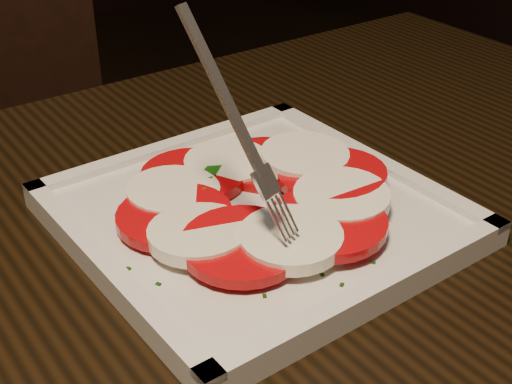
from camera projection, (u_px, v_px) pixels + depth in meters
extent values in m
cube|color=black|center=(205.00, 337.00, 0.48)|extent=(1.22, 0.83, 0.04)
cylinder|color=black|center=(383.00, 263.00, 1.18)|extent=(0.06, 0.06, 0.71)
cylinder|color=black|center=(109.00, 278.00, 1.39)|extent=(0.04, 0.04, 0.41)
cube|color=silver|center=(256.00, 217.00, 0.56)|extent=(0.28, 0.28, 0.01)
cylinder|color=#BB040D|center=(267.00, 164.00, 0.60)|extent=(0.09, 0.09, 0.01)
cylinder|color=white|center=(227.00, 164.00, 0.60)|extent=(0.07, 0.07, 0.01)
cylinder|color=#BB040D|center=(194.00, 176.00, 0.58)|extent=(0.09, 0.09, 0.01)
cylinder|color=white|center=(173.00, 193.00, 0.56)|extent=(0.07, 0.07, 0.01)
cylinder|color=#BB040D|center=(174.00, 216.00, 0.53)|extent=(0.09, 0.09, 0.01)
cylinder|color=white|center=(199.00, 234.00, 0.50)|extent=(0.07, 0.07, 0.01)
cylinder|color=#BB040D|center=(242.00, 245.00, 0.49)|extent=(0.09, 0.09, 0.01)
cylinder|color=white|center=(291.00, 239.00, 0.49)|extent=(0.07, 0.07, 0.01)
cylinder|color=#BB040D|center=(327.00, 222.00, 0.51)|extent=(0.09, 0.09, 0.01)
cylinder|color=white|center=(342.00, 197.00, 0.54)|extent=(0.07, 0.07, 0.02)
cylinder|color=#BB040D|center=(332.00, 175.00, 0.56)|extent=(0.09, 0.09, 0.01)
cylinder|color=white|center=(305.00, 157.00, 0.59)|extent=(0.07, 0.07, 0.01)
cube|color=#15520E|center=(283.00, 238.00, 0.50)|extent=(0.02, 0.04, 0.00)
cube|color=#15520E|center=(252.00, 235.00, 0.50)|extent=(0.01, 0.03, 0.01)
cube|color=#15520E|center=(295.00, 224.00, 0.51)|extent=(0.02, 0.04, 0.00)
cube|color=#15520E|center=(307.00, 175.00, 0.57)|extent=(0.04, 0.03, 0.00)
cube|color=#15520E|center=(221.00, 229.00, 0.51)|extent=(0.01, 0.04, 0.00)
cube|color=#15520E|center=(211.00, 199.00, 0.54)|extent=(0.01, 0.03, 0.00)
cube|color=#15520E|center=(211.00, 171.00, 0.58)|extent=(0.03, 0.03, 0.00)
cube|color=#15520E|center=(290.00, 232.00, 0.50)|extent=(0.03, 0.02, 0.00)
cube|color=#15520E|center=(335.00, 202.00, 0.54)|extent=(0.03, 0.02, 0.00)
cube|color=#0F3409|center=(265.00, 296.00, 0.46)|extent=(0.00, 0.00, 0.00)
cube|color=#0F3409|center=(358.00, 233.00, 0.52)|extent=(0.00, 0.00, 0.00)
cube|color=#0F3409|center=(190.00, 150.00, 0.63)|extent=(0.00, 0.00, 0.00)
cube|color=#0F3409|center=(150.00, 203.00, 0.56)|extent=(0.00, 0.00, 0.00)
cube|color=#0F3409|center=(324.00, 147.00, 0.64)|extent=(0.00, 0.00, 0.00)
cube|color=#0F3409|center=(350.00, 182.00, 0.59)|extent=(0.00, 0.00, 0.00)
cube|color=#0F3409|center=(158.00, 284.00, 0.47)|extent=(0.00, 0.00, 0.00)
cube|color=#0F3409|center=(322.00, 274.00, 0.48)|extent=(0.00, 0.00, 0.00)
cube|color=#0F3409|center=(166.00, 261.00, 0.49)|extent=(0.00, 0.00, 0.00)
cube|color=#0F3409|center=(163.00, 178.00, 0.59)|extent=(0.00, 0.00, 0.00)
cube|color=#0F3409|center=(373.00, 262.00, 0.49)|extent=(0.00, 0.00, 0.00)
cube|color=#0F3409|center=(369.00, 182.00, 0.59)|extent=(0.00, 0.00, 0.00)
cube|color=#0F3409|center=(176.00, 158.00, 0.62)|extent=(0.00, 0.00, 0.00)
cube|color=#0F3409|center=(129.00, 269.00, 0.48)|extent=(0.00, 0.00, 0.00)
cube|color=#0F3409|center=(188.00, 160.00, 0.62)|extent=(0.00, 0.00, 0.00)
cube|color=#0F3409|center=(370.00, 191.00, 0.57)|extent=(0.00, 0.00, 0.00)
cube|color=#0F3409|center=(369.00, 221.00, 0.53)|extent=(0.00, 0.00, 0.00)
cube|color=#0F3409|center=(303.00, 153.00, 0.63)|extent=(0.00, 0.00, 0.00)
cube|color=#0F3409|center=(342.00, 285.00, 0.47)|extent=(0.00, 0.00, 0.00)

